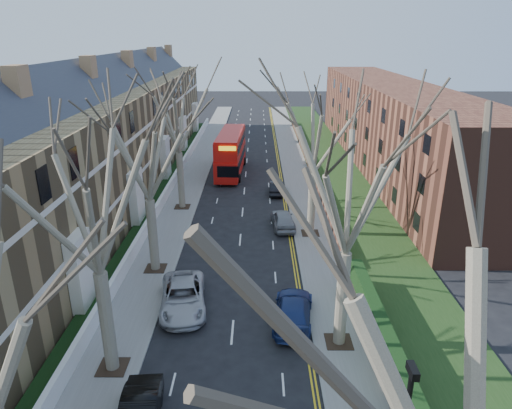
{
  "coord_description": "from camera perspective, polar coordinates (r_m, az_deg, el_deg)",
  "views": [
    {
      "loc": [
        1.38,
        -12.05,
        15.48
      ],
      "look_at": [
        1.26,
        21.3,
        2.89
      ],
      "focal_mm": 32.0,
      "sensor_mm": 36.0,
      "label": 1
    }
  ],
  "objects": [
    {
      "name": "terrace_left",
      "position": [
        46.67,
        -18.74,
        7.27
      ],
      "size": [
        9.7,
        78.0,
        13.6
      ],
      "color": "olive",
      "rests_on": "ground"
    },
    {
      "name": "front_wall_left",
      "position": [
        46.43,
        -11.03,
        1.61
      ],
      "size": [
        0.3,
        78.0,
        1.0
      ],
      "color": "white",
      "rests_on": "ground"
    },
    {
      "name": "tree_right_mid",
      "position": [
        21.35,
        11.89,
        4.12
      ],
      "size": [
        10.5,
        10.5,
        14.71
      ],
      "color": "#6E624E",
      "rests_on": "ground"
    },
    {
      "name": "grass_verge_right",
      "position": [
        54.08,
        9.93,
        3.89
      ],
      "size": [
        6.0,
        102.0,
        0.06
      ],
      "color": "#1A3312",
      "rests_on": "ground"
    },
    {
      "name": "tree_left_far",
      "position": [
        29.6,
        -13.78,
        7.92
      ],
      "size": [
        10.15,
        10.15,
        14.22
      ],
      "color": "#6E624E",
      "rests_on": "ground"
    },
    {
      "name": "tree_right_far",
      "position": [
        34.89,
        7.43,
        10.21
      ],
      "size": [
        10.15,
        10.15,
        14.22
      ],
      "color": "#6E624E",
      "rests_on": "ground"
    },
    {
      "name": "tree_left_mid",
      "position": [
        20.28,
        -20.27,
        2.38
      ],
      "size": [
        10.5,
        10.5,
        14.71
      ],
      "color": "#6E624E",
      "rests_on": "ground"
    },
    {
      "name": "pavement_left",
      "position": [
        53.84,
        -7.7,
        3.84
      ],
      "size": [
        3.0,
        102.0,
        0.12
      ],
      "primitive_type": "cube",
      "color": "slate",
      "rests_on": "ground"
    },
    {
      "name": "car_right_near",
      "position": [
        26.6,
        4.66,
        -13.02
      ],
      "size": [
        2.72,
        5.39,
        1.5
      ],
      "primitive_type": "imported",
      "rotation": [
        0.0,
        0.0,
        3.02
      ],
      "color": "navy",
      "rests_on": "ground"
    },
    {
      "name": "flats_right",
      "position": [
        58.3,
        16.44,
        9.47
      ],
      "size": [
        13.97,
        54.0,
        10.0
      ],
      "color": "brown",
      "rests_on": "ground"
    },
    {
      "name": "car_left_far",
      "position": [
        27.98,
        -9.1,
        -11.31
      ],
      "size": [
        3.34,
        5.93,
        1.56
      ],
      "primitive_type": "imported",
      "rotation": [
        0.0,
        0.0,
        0.14
      ],
      "color": "#ACACB2",
      "rests_on": "ground"
    },
    {
      "name": "car_right_far",
      "position": [
        46.72,
        2.57,
        2.13
      ],
      "size": [
        1.56,
        3.94,
        1.28
      ],
      "primitive_type": "imported",
      "rotation": [
        0.0,
        0.0,
        3.09
      ],
      "color": "black",
      "rests_on": "ground"
    },
    {
      "name": "pavement_right",
      "position": [
        53.53,
        5.16,
        3.85
      ],
      "size": [
        3.0,
        102.0,
        0.12
      ],
      "primitive_type": "cube",
      "color": "slate",
      "rests_on": "ground"
    },
    {
      "name": "tree_left_dist",
      "position": [
        41.1,
        -9.94,
        12.09
      ],
      "size": [
        10.5,
        10.5,
        14.71
      ],
      "color": "#6E624E",
      "rests_on": "ground"
    },
    {
      "name": "car_right_mid",
      "position": [
        38.5,
        3.4,
        -1.86
      ],
      "size": [
        2.15,
        4.54,
        1.5
      ],
      "primitive_type": "imported",
      "rotation": [
        0.0,
        0.0,
        3.23
      ],
      "color": "gray",
      "rests_on": "ground"
    },
    {
      "name": "double_decker_bus",
      "position": [
        53.38,
        -3.17,
        6.36
      ],
      "size": [
        3.27,
        11.37,
        4.7
      ],
      "rotation": [
        0.0,
        0.0,
        3.09
      ],
      "color": "red",
      "rests_on": "ground"
    }
  ]
}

